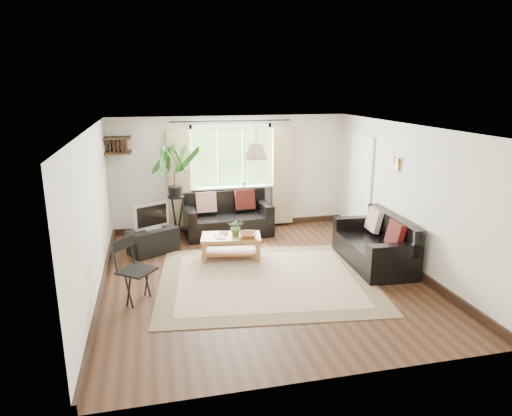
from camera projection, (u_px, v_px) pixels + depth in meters
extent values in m
plane|color=black|center=(262.00, 277.00, 7.41)|extent=(5.50, 5.50, 0.00)
plane|color=white|center=(262.00, 127.00, 6.78)|extent=(5.50, 5.50, 0.00)
cube|color=silver|center=(231.00, 173.00, 9.68)|extent=(5.00, 0.02, 2.40)
cube|color=silver|center=(328.00, 274.00, 4.51)|extent=(5.00, 0.02, 2.40)
cube|color=silver|center=(93.00, 215.00, 6.55)|extent=(0.02, 5.50, 2.40)
cube|color=silver|center=(406.00, 197.00, 7.64)|extent=(0.02, 5.50, 2.40)
cube|color=beige|center=(266.00, 279.00, 7.29)|extent=(3.69, 3.27, 0.02)
cube|color=silver|center=(360.00, 187.00, 9.28)|extent=(0.06, 0.96, 2.06)
imported|color=#3E6B2A|center=(236.00, 227.00, 8.09)|extent=(0.32, 0.29, 0.30)
imported|color=brown|center=(248.00, 235.00, 7.99)|extent=(0.38, 0.38, 0.08)
imported|color=silver|center=(216.00, 237.00, 7.97)|extent=(0.19, 0.24, 0.02)
imported|color=#4F2D1F|center=(219.00, 233.00, 8.18)|extent=(0.21, 0.25, 0.02)
cube|color=black|center=(153.00, 241.00, 8.41)|extent=(0.98, 0.83, 0.46)
imported|color=#2D6023|center=(244.00, 180.00, 9.66)|extent=(0.14, 0.10, 0.27)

